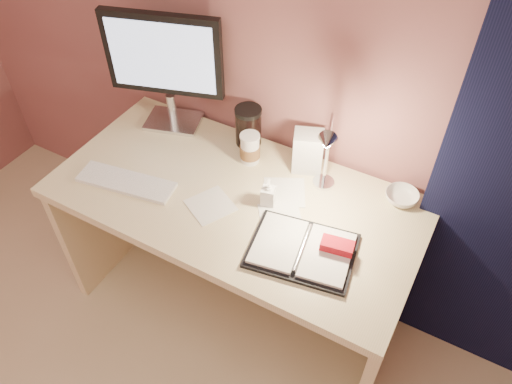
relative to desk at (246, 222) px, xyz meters
The scene contains 13 objects.
desk is the anchor object (origin of this frame).
monitor 0.73m from the desk, 158.89° to the left, with size 0.46×0.23×0.51m.
keyboard 0.51m from the desk, 150.84° to the right, with size 0.38×0.11×0.02m, color white.
planner 0.46m from the desk, 28.81° to the right, with size 0.39×0.32×0.05m.
paper_a 0.28m from the desk, 10.68° to the left, with size 0.16×0.16×0.00m, color silver.
paper_b 0.28m from the desk, 107.64° to the right, with size 0.15×0.15×0.00m, color silver.
paper_c 0.32m from the desk, 24.27° to the right, with size 0.15×0.15×0.00m, color silver.
coffee_cup 0.32m from the desk, 110.53° to the left, with size 0.08×0.08×0.13m.
bowl 0.64m from the desk, 20.02° to the left, with size 0.12×0.12×0.04m, color silver.
lotion_bottle 0.31m from the desk, 20.52° to the right, with size 0.05×0.05×0.11m, color white.
dark_jar 0.39m from the desk, 116.20° to the left, with size 0.11×0.11×0.15m, color black.
product_box 0.40m from the desk, 49.39° to the left, with size 0.11×0.09×0.17m, color silver.
desk_lamp 0.51m from the desk, 13.83° to the left, with size 0.12×0.22×0.35m.
Camera 1 is at (0.70, 0.27, 2.07)m, focal length 35.00 mm.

